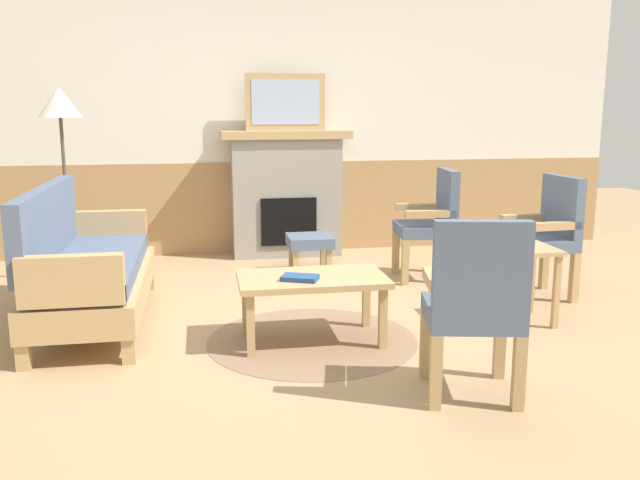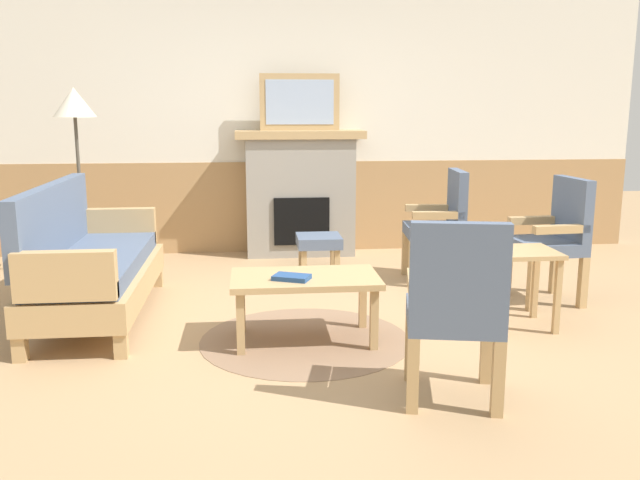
{
  "view_description": "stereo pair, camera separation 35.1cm",
  "coord_description": "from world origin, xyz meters",
  "px_view_note": "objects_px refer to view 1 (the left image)",
  "views": [
    {
      "loc": [
        -0.84,
        -4.46,
        1.53
      ],
      "look_at": [
        0.0,
        0.35,
        0.55
      ],
      "focal_mm": 37.79,
      "sensor_mm": 36.0,
      "label": 1
    },
    {
      "loc": [
        -0.5,
        -4.51,
        1.53
      ],
      "look_at": [
        0.0,
        0.35,
        0.55
      ],
      "focal_mm": 37.79,
      "sensor_mm": 36.0,
      "label": 2
    }
  ],
  "objects_px": {
    "armchair_by_window_left": "(546,231)",
    "side_table": "(521,263)",
    "framed_picture": "(285,102)",
    "footstool": "(310,244)",
    "fireplace": "(286,192)",
    "armchair_near_fireplace": "(433,219)",
    "coffee_table": "(312,284)",
    "book_on_table": "(300,278)",
    "couch": "(87,269)",
    "armchair_front_left": "(475,300)",
    "floor_lamp_by_couch": "(60,115)"
  },
  "relations": [
    {
      "from": "armchair_by_window_left",
      "to": "side_table",
      "type": "distance_m",
      "value": 0.77
    },
    {
      "from": "framed_picture",
      "to": "footstool",
      "type": "bearing_deg",
      "value": -82.83
    },
    {
      "from": "fireplace",
      "to": "armchair_by_window_left",
      "type": "distance_m",
      "value": 2.67
    },
    {
      "from": "fireplace",
      "to": "armchair_near_fireplace",
      "type": "distance_m",
      "value": 1.66
    },
    {
      "from": "footstool",
      "to": "armchair_near_fireplace",
      "type": "distance_m",
      "value": 1.13
    },
    {
      "from": "coffee_table",
      "to": "armchair_near_fireplace",
      "type": "height_order",
      "value": "armchair_near_fireplace"
    },
    {
      "from": "book_on_table",
      "to": "armchair_by_window_left",
      "type": "distance_m",
      "value": 2.26
    },
    {
      "from": "couch",
      "to": "armchair_by_window_left",
      "type": "distance_m",
      "value": 3.53
    },
    {
      "from": "armchair_front_left",
      "to": "side_table",
      "type": "bearing_deg",
      "value": 54.16
    },
    {
      "from": "footstool",
      "to": "armchair_near_fireplace",
      "type": "relative_size",
      "value": 0.41
    },
    {
      "from": "framed_picture",
      "to": "armchair_near_fireplace",
      "type": "bearing_deg",
      "value": -45.84
    },
    {
      "from": "floor_lamp_by_couch",
      "to": "coffee_table",
      "type": "bearing_deg",
      "value": -45.03
    },
    {
      "from": "fireplace",
      "to": "framed_picture",
      "type": "xyz_separation_m",
      "value": [
        0.0,
        0.0,
        0.91
      ]
    },
    {
      "from": "armchair_front_left",
      "to": "footstool",
      "type": "bearing_deg",
      "value": 98.49
    },
    {
      "from": "book_on_table",
      "to": "floor_lamp_by_couch",
      "type": "relative_size",
      "value": 0.13
    },
    {
      "from": "fireplace",
      "to": "book_on_table",
      "type": "height_order",
      "value": "fireplace"
    },
    {
      "from": "coffee_table",
      "to": "armchair_by_window_left",
      "type": "xyz_separation_m",
      "value": [
        2.02,
        0.71,
        0.15
      ]
    },
    {
      "from": "couch",
      "to": "floor_lamp_by_couch",
      "type": "relative_size",
      "value": 1.07
    },
    {
      "from": "framed_picture",
      "to": "couch",
      "type": "height_order",
      "value": "framed_picture"
    },
    {
      "from": "armchair_near_fireplace",
      "to": "book_on_table",
      "type": "bearing_deg",
      "value": -132.83
    },
    {
      "from": "framed_picture",
      "to": "side_table",
      "type": "relative_size",
      "value": 1.45
    },
    {
      "from": "framed_picture",
      "to": "coffee_table",
      "type": "xyz_separation_m",
      "value": [
        -0.16,
        -2.62,
        -1.17
      ]
    },
    {
      "from": "book_on_table",
      "to": "side_table",
      "type": "bearing_deg",
      "value": 7.9
    },
    {
      "from": "footstool",
      "to": "book_on_table",
      "type": "bearing_deg",
      "value": -100.98
    },
    {
      "from": "book_on_table",
      "to": "footstool",
      "type": "bearing_deg",
      "value": 79.02
    },
    {
      "from": "framed_picture",
      "to": "armchair_by_window_left",
      "type": "height_order",
      "value": "framed_picture"
    },
    {
      "from": "fireplace",
      "to": "floor_lamp_by_couch",
      "type": "relative_size",
      "value": 0.77
    },
    {
      "from": "framed_picture",
      "to": "floor_lamp_by_couch",
      "type": "bearing_deg",
      "value": -158.67
    },
    {
      "from": "framed_picture",
      "to": "armchair_by_window_left",
      "type": "bearing_deg",
      "value": -45.77
    },
    {
      "from": "couch",
      "to": "side_table",
      "type": "xyz_separation_m",
      "value": [
        3.03,
        -0.51,
        0.04
      ]
    },
    {
      "from": "couch",
      "to": "armchair_front_left",
      "type": "distance_m",
      "value": 2.76
    },
    {
      "from": "coffee_table",
      "to": "side_table",
      "type": "xyz_separation_m",
      "value": [
        1.53,
        0.13,
        0.05
      ]
    },
    {
      "from": "fireplace",
      "to": "coffee_table",
      "type": "height_order",
      "value": "fireplace"
    },
    {
      "from": "couch",
      "to": "footstool",
      "type": "distance_m",
      "value": 2.11
    },
    {
      "from": "couch",
      "to": "side_table",
      "type": "distance_m",
      "value": 3.07
    },
    {
      "from": "armchair_near_fireplace",
      "to": "couch",
      "type": "bearing_deg",
      "value": -164.36
    },
    {
      "from": "fireplace",
      "to": "footstool",
      "type": "distance_m",
      "value": 0.93
    },
    {
      "from": "framed_picture",
      "to": "coffee_table",
      "type": "bearing_deg",
      "value": -93.54
    },
    {
      "from": "armchair_by_window_left",
      "to": "framed_picture",
      "type": "bearing_deg",
      "value": 134.23
    },
    {
      "from": "framed_picture",
      "to": "couch",
      "type": "bearing_deg",
      "value": -130.09
    },
    {
      "from": "framed_picture",
      "to": "footstool",
      "type": "xyz_separation_m",
      "value": [
        0.11,
        -0.85,
        -1.28
      ]
    },
    {
      "from": "coffee_table",
      "to": "floor_lamp_by_couch",
      "type": "xyz_separation_m",
      "value": [
        -1.84,
        1.84,
        1.06
      ]
    },
    {
      "from": "framed_picture",
      "to": "book_on_table",
      "type": "bearing_deg",
      "value": -95.36
    },
    {
      "from": "fireplace",
      "to": "floor_lamp_by_couch",
      "type": "distance_m",
      "value": 2.29
    },
    {
      "from": "footstool",
      "to": "armchair_by_window_left",
      "type": "xyz_separation_m",
      "value": [
        1.75,
        -1.06,
        0.25
      ]
    },
    {
      "from": "couch",
      "to": "side_table",
      "type": "bearing_deg",
      "value": -9.48
    },
    {
      "from": "coffee_table",
      "to": "side_table",
      "type": "relative_size",
      "value": 1.75
    },
    {
      "from": "footstool",
      "to": "floor_lamp_by_couch",
      "type": "distance_m",
      "value": 2.41
    },
    {
      "from": "framed_picture",
      "to": "floor_lamp_by_couch",
      "type": "xyz_separation_m",
      "value": [
        -2.0,
        -0.78,
        -0.11
      ]
    },
    {
      "from": "couch",
      "to": "armchair_front_left",
      "type": "xyz_separation_m",
      "value": [
        2.19,
        -1.67,
        0.14
      ]
    }
  ]
}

